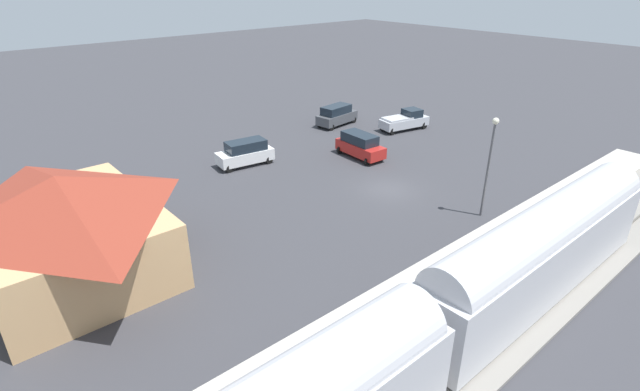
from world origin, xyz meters
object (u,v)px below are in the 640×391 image
at_px(station_building, 66,225).
at_px(suv_white, 245,153).
at_px(pedestrian_on_platform, 482,248).
at_px(pickup_silver, 405,120).
at_px(light_pole_near_platform, 490,155).
at_px(suv_red, 360,145).
at_px(suv_charcoal, 337,115).

height_order(station_building, suv_white, station_building).
relative_size(pedestrian_on_platform, pickup_silver, 0.30).
bearing_deg(station_building, light_pole_near_platform, -115.29).
relative_size(pickup_silver, light_pole_near_platform, 0.80).
distance_m(pedestrian_on_platform, pickup_silver, 26.42).
height_order(suv_red, suv_white, same).
xyz_separation_m(pedestrian_on_platform, light_pole_near_platform, (3.58, -5.78, 3.24)).
xyz_separation_m(suv_red, pickup_silver, (2.75, -9.57, -0.12)).
bearing_deg(pedestrian_on_platform, suv_charcoal, -25.79).
bearing_deg(station_building, suv_white, -64.60).
height_order(suv_charcoal, light_pole_near_platform, light_pole_near_platform).
bearing_deg(suv_charcoal, station_building, 110.36).
xyz_separation_m(station_building, suv_charcoal, (11.33, -30.54, -1.95)).
bearing_deg(suv_red, suv_white, 60.23).
bearing_deg(suv_charcoal, light_pole_near_platform, 163.12).
relative_size(suv_red, light_pole_near_platform, 0.71).
xyz_separation_m(pedestrian_on_platform, suv_white, (22.57, 1.53, -0.13)).
relative_size(station_building, suv_charcoal, 2.41).
distance_m(pickup_silver, light_pole_near_platform, 20.36).
height_order(pedestrian_on_platform, suv_red, suv_red).
relative_size(pedestrian_on_platform, suv_red, 0.34).
relative_size(pickup_silver, suv_white, 1.11).
bearing_deg(suv_charcoal, pickup_silver, -143.13).
bearing_deg(light_pole_near_platform, pickup_silver, -34.37).
distance_m(pedestrian_on_platform, suv_white, 22.62).
xyz_separation_m(suv_red, suv_white, (5.18, 9.06, 0.00)).
relative_size(suv_red, pickup_silver, 0.88).
bearing_deg(suv_white, station_building, 115.40).
xyz_separation_m(station_building, pickup_silver, (5.35, -35.02, -2.07)).
bearing_deg(station_building, pickup_silver, -81.31).
distance_m(pedestrian_on_platform, light_pole_near_platform, 7.53).
xyz_separation_m(pickup_silver, light_pole_near_platform, (-16.55, 11.32, 3.49)).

